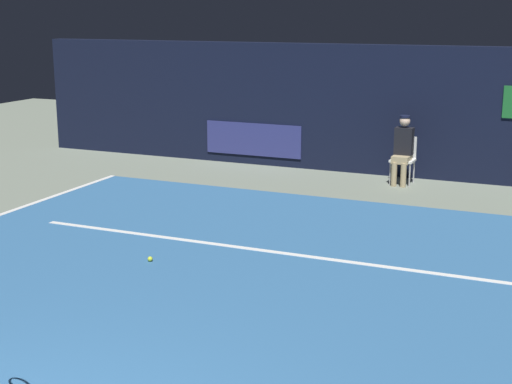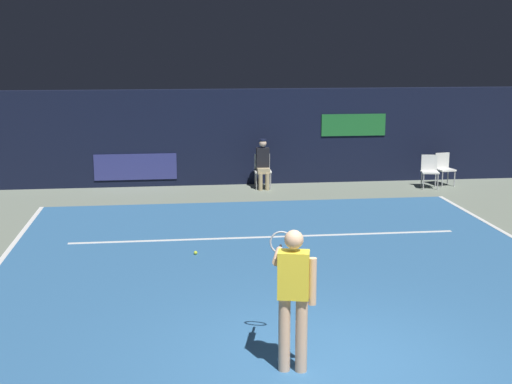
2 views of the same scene
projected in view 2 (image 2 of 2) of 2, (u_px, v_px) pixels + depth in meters
ground_plane at (279, 265)px, 12.46m from camera, size 31.02×31.02×0.00m
court_surface at (279, 264)px, 12.46m from camera, size 9.90×10.09×0.01m
line_service at (266, 237)px, 14.17m from camera, size 7.72×0.10×0.01m
back_wall at (238, 137)px, 19.42m from camera, size 15.95×0.33×2.60m
tennis_player at (293, 291)px, 8.23m from camera, size 0.51×1.02×1.73m
line_judge_on_chair at (263, 163)px, 18.88m from camera, size 0.45×0.54×1.32m
courtside_chair_near at (444, 167)px, 19.34m from camera, size 0.50×0.48×0.88m
courtside_chair_far at (430, 169)px, 18.99m from camera, size 0.51×0.49×0.88m
tennis_ball at (196, 253)px, 13.01m from camera, size 0.07×0.07×0.07m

